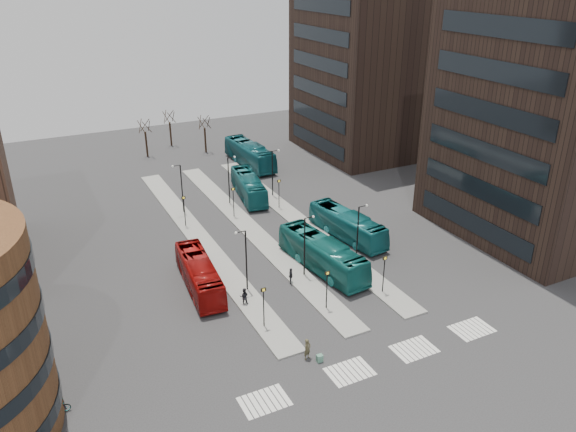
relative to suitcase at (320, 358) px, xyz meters
name	(u,v)px	position (x,y,z in m)	size (l,w,h in m)	color
ground	(393,401)	(2.44, -6.04, -0.29)	(160.00, 160.00, 0.00)	#29292B
island_left	(200,239)	(-1.56, 23.96, -0.22)	(2.50, 45.00, 0.15)	gray
island_mid	(250,229)	(4.44, 23.96, -0.22)	(2.50, 45.00, 0.15)	gray
island_right	(297,219)	(10.44, 23.96, -0.22)	(2.50, 45.00, 0.15)	gray
suitcase	(320,358)	(0.00, 0.00, 0.00)	(0.47, 0.37, 0.59)	#19448E
red_bus	(199,274)	(-4.74, 14.38, 1.18)	(2.47, 10.54, 2.94)	maroon
teal_bus_a	(322,254)	(7.28, 12.38, 1.36)	(2.78, 11.88, 3.31)	#125D5A
teal_bus_b	(249,186)	(8.14, 33.08, 1.21)	(2.53, 10.80, 3.01)	#135A5F
teal_bus_c	(347,225)	(13.25, 17.28, 1.23)	(2.57, 10.97, 3.05)	#146267
teal_bus_d	(250,154)	(13.27, 44.82, 1.44)	(2.92, 12.47, 3.47)	#12535D
traveller	(307,349)	(-0.68, 0.74, 0.59)	(0.64, 0.42, 1.77)	#47412B
commuter_a	(244,296)	(-2.12, 9.89, 0.53)	(0.80, 0.62, 1.64)	black
commuter_b	(291,276)	(3.26, 11.31, 0.50)	(0.93, 0.39, 1.59)	black
commuter_c	(316,263)	(6.55, 12.32, 0.53)	(1.07, 0.61, 1.65)	black
bicycle_far	(57,408)	(-18.56, 3.17, 0.18)	(0.62, 1.78, 0.94)	gray
crosswalk_stripes	(380,361)	(4.19, -2.04, -0.29)	(22.35, 2.40, 0.01)	silver
tower_near	(561,97)	(34.42, 9.96, 14.71)	(20.12, 20.00, 30.00)	black
tower_far	(375,55)	(34.42, 43.96, 14.71)	(20.12, 20.00, 30.00)	black
sign_poles	(273,235)	(4.04, 16.96, 2.11)	(12.45, 22.12, 3.65)	black
lamp_posts	(262,206)	(5.08, 21.96, 3.29)	(14.04, 20.24, 6.12)	black
bare_trees	(174,135)	(5.11, 56.63, 2.43)	(10.97, 8.14, 5.90)	black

